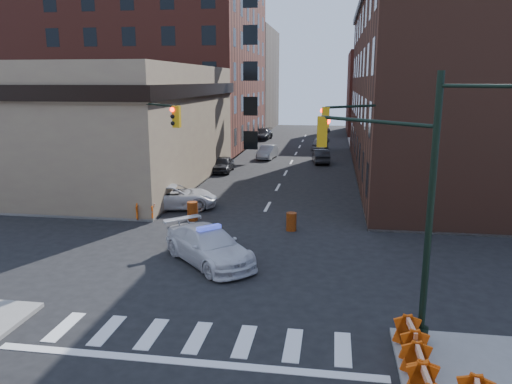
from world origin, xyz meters
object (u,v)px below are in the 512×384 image
(pedestrian_a, at_px, (128,192))
(parked_car_enear, at_px, (321,156))
(barricade_se_a, at_px, (410,338))
(police_car, at_px, (209,246))
(pickup, at_px, (173,197))
(parked_car_wnear, at_px, (223,164))
(pedestrian_b, at_px, (111,189))
(parked_car_wfar, at_px, (268,152))
(barricade_nw_a, at_px, (145,211))
(barrel_bank, at_px, (193,211))
(barrel_road, at_px, (291,222))

(pedestrian_a, bearing_deg, parked_car_enear, 70.43)
(pedestrian_a, bearing_deg, barricade_se_a, -34.51)
(police_car, relative_size, pickup, 0.98)
(parked_car_wnear, relative_size, pedestrian_b, 2.22)
(parked_car_wnear, height_order, pedestrian_a, pedestrian_a)
(parked_car_wfar, height_order, barricade_nw_a, parked_car_wfar)
(parked_car_wfar, bearing_deg, parked_car_wnear, -102.83)
(pedestrian_b, bearing_deg, parked_car_wfar, 54.95)
(pickup, height_order, barricade_nw_a, pickup)
(police_car, bearing_deg, pedestrian_a, 86.48)
(pedestrian_a, bearing_deg, police_car, -38.56)
(parked_car_wnear, distance_m, barrel_bank, 15.57)
(pickup, distance_m, barricade_nw_a, 3.09)
(police_car, height_order, barricade_se_a, police_car)
(parked_car_enear, xyz_separation_m, barrel_bank, (-6.72, -21.74, -0.14))
(barricade_se_a, bearing_deg, pickup, 33.25)
(pedestrian_a, distance_m, barrel_bank, 5.36)
(parked_car_wfar, bearing_deg, pickup, -92.08)
(parked_car_wfar, bearing_deg, barricade_nw_a, -92.66)
(pickup, distance_m, parked_car_enear, 21.11)
(pedestrian_a, distance_m, barrel_road, 11.17)
(parked_car_enear, relative_size, barricade_se_a, 3.35)
(parked_car_wfar, xyz_separation_m, pedestrian_b, (-7.48, -20.87, 0.36))
(parked_car_enear, height_order, pedestrian_b, pedestrian_b)
(police_car, bearing_deg, parked_car_wnear, 57.07)
(police_car, relative_size, parked_car_wfar, 1.30)
(pedestrian_a, xyz_separation_m, barrel_road, (10.63, -3.39, -0.53))
(pedestrian_a, bearing_deg, parked_car_wfar, 85.32)
(pedestrian_a, height_order, barrel_road, pedestrian_a)
(parked_car_wnear, height_order, barricade_se_a, parked_car_wnear)
(parked_car_wnear, bearing_deg, pickup, -92.97)
(pedestrian_a, relative_size, barrel_bank, 1.62)
(pedestrian_a, height_order, pedestrian_b, pedestrian_b)
(parked_car_wnear, xyz_separation_m, barrel_bank, (1.64, -15.49, -0.13))
(pickup, distance_m, parked_car_wnear, 13.00)
(police_car, height_order, parked_car_enear, police_car)
(parked_car_wfar, relative_size, pedestrian_a, 2.38)
(pedestrian_b, bearing_deg, police_car, -61.88)
(parked_car_enear, distance_m, barricade_se_a, 35.09)
(police_car, relative_size, barricade_se_a, 4.38)
(pedestrian_a, bearing_deg, barrel_bank, -13.89)
(parked_car_wfar, bearing_deg, police_car, -80.99)
(pedestrian_a, distance_m, pedestrian_b, 1.53)
(pickup, height_order, barrel_road, pickup)
(police_car, height_order, parked_car_wnear, police_car)
(parked_car_wfar, xyz_separation_m, barrel_bank, (-1.23, -23.71, -0.14))
(parked_car_enear, distance_m, barrel_bank, 22.75)
(pedestrian_a, bearing_deg, pickup, 15.63)
(pickup, bearing_deg, police_car, -167.57)
(barrel_bank, bearing_deg, barricade_se_a, -52.09)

